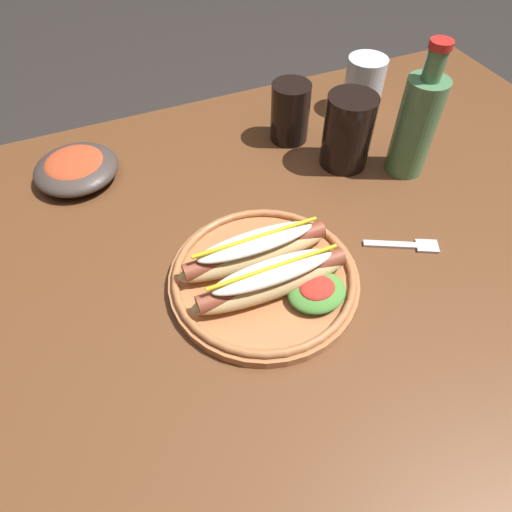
% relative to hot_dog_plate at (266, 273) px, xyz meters
% --- Properties ---
extents(ground_plane, '(8.00, 8.00, 0.00)m').
position_rel_hot_dog_plate_xyz_m(ground_plane, '(0.05, 0.07, -0.77)').
color(ground_plane, '#2D2826').
extents(dining_table, '(1.45, 0.92, 0.74)m').
position_rel_hot_dog_plate_xyz_m(dining_table, '(0.05, 0.07, -0.12)').
color(dining_table, brown).
rests_on(dining_table, ground_plane).
extents(hot_dog_plate, '(0.29, 0.29, 0.08)m').
position_rel_hot_dog_plate_xyz_m(hot_dog_plate, '(0.00, 0.00, 0.00)').
color(hot_dog_plate, '#B77042').
rests_on(hot_dog_plate, dining_table).
extents(fork, '(0.12, 0.07, 0.00)m').
position_rel_hot_dog_plate_xyz_m(fork, '(0.24, -0.02, -0.02)').
color(fork, silver).
rests_on(fork, dining_table).
extents(soda_cup, '(0.09, 0.09, 0.14)m').
position_rel_hot_dog_plate_xyz_m(soda_cup, '(0.26, 0.21, 0.04)').
color(soda_cup, black).
rests_on(soda_cup, dining_table).
extents(water_cup, '(0.08, 0.08, 0.11)m').
position_rel_hot_dog_plate_xyz_m(water_cup, '(0.39, 0.36, 0.03)').
color(water_cup, silver).
rests_on(water_cup, dining_table).
extents(extra_cup, '(0.08, 0.08, 0.12)m').
position_rel_hot_dog_plate_xyz_m(extra_cup, '(0.20, 0.32, 0.03)').
color(extra_cup, black).
rests_on(extra_cup, dining_table).
extents(glass_bottle, '(0.07, 0.07, 0.24)m').
position_rel_hot_dog_plate_xyz_m(glass_bottle, '(0.35, 0.15, 0.07)').
color(glass_bottle, '#4C7F51').
rests_on(glass_bottle, dining_table).
extents(side_bowl, '(0.15, 0.15, 0.05)m').
position_rel_hot_dog_plate_xyz_m(side_bowl, '(-0.22, 0.36, -0.00)').
color(side_bowl, '#423833').
rests_on(side_bowl, dining_table).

